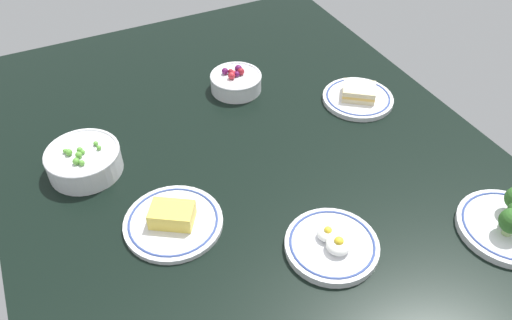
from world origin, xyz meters
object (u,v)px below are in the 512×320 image
(plate_cheese, at_px, (173,220))
(bowl_peas, at_px, (84,160))
(plate_broccoli, at_px, (509,222))
(plate_eggs, at_px, (332,245))
(bowl_berries, at_px, (236,81))
(plate_sandwich, at_px, (358,97))

(plate_cheese, relative_size, bowl_peas, 1.22)
(plate_cheese, xyz_separation_m, plate_broccoli, (-0.31, -0.60, 0.01))
(plate_eggs, distance_m, bowl_berries, 0.58)
(bowl_peas, bearing_deg, plate_sandwich, -93.61)
(plate_cheese, bearing_deg, bowl_peas, 27.65)
(plate_sandwich, height_order, bowl_berries, bowl_berries)
(plate_eggs, xyz_separation_m, bowl_peas, (0.43, 0.38, 0.02))
(plate_cheese, bearing_deg, plate_eggs, -126.91)
(bowl_berries, xyz_separation_m, plate_broccoli, (-0.69, -0.29, -0.00))
(plate_sandwich, height_order, bowl_peas, bowl_peas)
(plate_sandwich, height_order, plate_broccoli, plate_broccoli)
(plate_cheese, relative_size, bowl_berries, 1.45)
(plate_broccoli, bearing_deg, bowl_berries, 22.68)
(plate_cheese, height_order, plate_broccoli, plate_broccoli)
(plate_broccoli, height_order, bowl_peas, plate_broccoli)
(plate_sandwich, height_order, plate_cheese, plate_cheese)
(plate_broccoli, bearing_deg, plate_cheese, 62.97)
(plate_sandwich, relative_size, plate_broccoli, 0.93)
(plate_sandwich, distance_m, plate_cheese, 0.61)
(plate_sandwich, xyz_separation_m, bowl_berries, (0.19, 0.27, 0.01))
(bowl_berries, xyz_separation_m, bowl_peas, (-0.14, 0.44, 0.00))
(plate_broccoli, bearing_deg, plate_eggs, 71.75)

